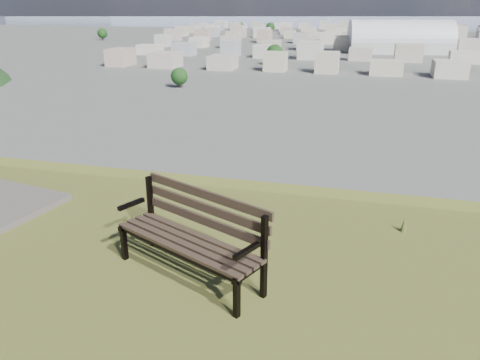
# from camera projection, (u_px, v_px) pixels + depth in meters

# --- Properties ---
(park_bench) EXTENTS (1.67, 1.14, 0.84)m
(park_bench) POSITION_uv_depth(u_px,v_px,m) (194.00, 231.00, 4.55)
(park_bench) COLOR #3A2A21
(park_bench) RESTS_ON hilltop_mesa
(arena) EXTENTS (60.90, 33.66, 24.34)m
(arena) POSITION_uv_depth(u_px,v_px,m) (399.00, 43.00, 272.38)
(arena) COLOR #B9B8B4
(arena) RESTS_ON ground
(city_blocks) EXTENTS (395.00, 361.00, 7.00)m
(city_blocks) POSITION_uv_depth(u_px,v_px,m) (366.00, 35.00, 367.42)
(city_blocks) COLOR beige
(city_blocks) RESTS_ON ground
(city_trees) EXTENTS (406.52, 387.20, 9.98)m
(city_trees) POSITION_uv_depth(u_px,v_px,m) (324.00, 40.00, 305.05)
(city_trees) COLOR #2D2216
(city_trees) RESTS_ON ground
(bay_water) EXTENTS (2400.00, 700.00, 0.12)m
(bay_water) POSITION_uv_depth(u_px,v_px,m) (369.00, 19.00, 825.60)
(bay_water) COLOR #8191A5
(bay_water) RESTS_ON ground
(far_hills) EXTENTS (2050.00, 340.00, 60.00)m
(far_hills) POSITION_uv_depth(u_px,v_px,m) (348.00, 4.00, 1285.65)
(far_hills) COLOR #8F98B2
(far_hills) RESTS_ON ground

